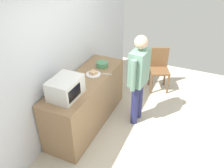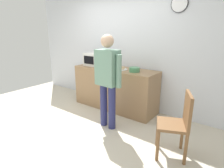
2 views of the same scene
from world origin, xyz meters
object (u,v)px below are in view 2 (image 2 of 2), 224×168
sandwich_plate (121,69)px  salad_bowl (134,70)px  microwave (96,59)px  spoon_utensil (119,67)px  person_standing (108,76)px  wooden_chair (178,122)px  fork_utensil (120,72)px

sandwich_plate → salad_bowl: salad_bowl is taller
microwave → salad_bowl: size_ratio=2.34×
sandwich_plate → salad_bowl: (0.33, -0.01, 0.03)m
spoon_utensil → microwave: bearing=-162.7°
sandwich_plate → spoon_utensil: size_ratio=1.53×
microwave → sandwich_plate: 0.76m
sandwich_plate → person_standing: size_ratio=0.16×
microwave → spoon_utensil: (0.53, 0.17, -0.15)m
wooden_chair → salad_bowl: bearing=145.0°
sandwich_plate → fork_utensil: (0.11, -0.21, -0.02)m
microwave → fork_utensil: microwave is taller
salad_bowl → spoon_utensil: (-0.54, 0.24, -0.04)m
spoon_utensil → wooden_chair: 2.06m
microwave → person_standing: size_ratio=0.30×
fork_utensil → person_standing: person_standing is taller
salad_bowl → wooden_chair: size_ratio=0.23×
salad_bowl → person_standing: person_standing is taller
fork_utensil → wooden_chair: 1.58m
spoon_utensil → wooden_chair: bearing=-31.6°
microwave → person_standing: person_standing is taller
wooden_chair → microwave: bearing=158.4°
sandwich_plate → spoon_utensil: sandwich_plate is taller
fork_utensil → wooden_chair: bearing=-24.1°
microwave → fork_utensil: 0.91m
spoon_utensil → person_standing: 1.07m
person_standing → sandwich_plate: bearing=106.7°
salad_bowl → person_standing: (-0.11, -0.74, 0.00)m
salad_bowl → spoon_utensil: salad_bowl is taller
wooden_chair → spoon_utensil: bearing=148.4°
salad_bowl → wooden_chair: 1.50m
salad_bowl → spoon_utensil: bearing=156.6°
microwave → wooden_chair: microwave is taller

